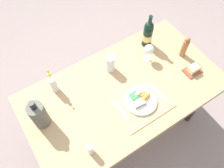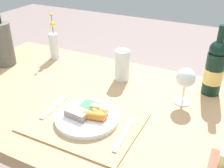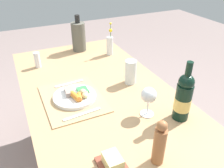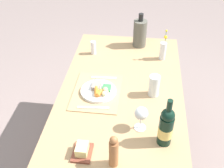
# 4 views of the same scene
# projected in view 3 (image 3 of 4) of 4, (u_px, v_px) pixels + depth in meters

# --- Properties ---
(dining_table) EXTENTS (1.48, 0.82, 0.77)m
(dining_table) POSITION_uv_depth(u_px,v_px,m) (97.00, 98.00, 1.37)
(dining_table) COLOR tan
(dining_table) RESTS_ON ground_plane
(placemat) EXTENTS (0.40, 0.31, 0.01)m
(placemat) POSITION_uv_depth(u_px,v_px,m) (73.00, 98.00, 1.24)
(placemat) COLOR tan
(placemat) RESTS_ON dining_table
(dinner_plate) EXTENTS (0.23, 0.23, 0.05)m
(dinner_plate) POSITION_uv_depth(u_px,v_px,m) (75.00, 96.00, 1.24)
(dinner_plate) COLOR white
(dinner_plate) RESTS_ON placemat
(fork) EXTENTS (0.03, 0.18, 0.00)m
(fork) POSITION_uv_depth(u_px,v_px,m) (69.00, 84.00, 1.37)
(fork) COLOR silver
(fork) RESTS_ON placemat
(knife) EXTENTS (0.03, 0.20, 0.00)m
(knife) POSITION_uv_depth(u_px,v_px,m) (82.00, 114.00, 1.12)
(knife) COLOR silver
(knife) RESTS_ON placemat
(wine_glass) EXTENTS (0.08, 0.08, 0.15)m
(wine_glass) POSITION_uv_depth(u_px,v_px,m) (149.00, 96.00, 1.08)
(wine_glass) COLOR white
(wine_glass) RESTS_ON dining_table
(wine_bottle) EXTENTS (0.08, 0.08, 0.30)m
(wine_bottle) POSITION_uv_depth(u_px,v_px,m) (183.00, 97.00, 1.05)
(wine_bottle) COLOR black
(wine_bottle) RESTS_ON dining_table
(butter_dish) EXTENTS (0.13, 0.10, 0.06)m
(butter_dish) POSITION_uv_depth(u_px,v_px,m) (113.00, 163.00, 0.85)
(butter_dish) COLOR brown
(butter_dish) RESTS_ON dining_table
(pepper_mill) EXTENTS (0.05, 0.05, 0.20)m
(pepper_mill) POSITION_uv_depth(u_px,v_px,m) (160.00, 143.00, 0.83)
(pepper_mill) COLOR #A0643A
(pepper_mill) RESTS_ON dining_table
(salt_shaker) EXTENTS (0.04, 0.04, 0.11)m
(salt_shaker) POSITION_uv_depth(u_px,v_px,m) (37.00, 60.00, 1.55)
(salt_shaker) COLOR white
(salt_shaker) RESTS_ON dining_table
(water_tumbler) EXTENTS (0.07, 0.07, 0.15)m
(water_tumbler) POSITION_uv_depth(u_px,v_px,m) (130.00, 73.00, 1.36)
(water_tumbler) COLOR silver
(water_tumbler) RESTS_ON dining_table
(cooler_bottle) EXTENTS (0.11, 0.11, 0.28)m
(cooler_bottle) POSITION_uv_depth(u_px,v_px,m) (79.00, 36.00, 1.78)
(cooler_bottle) COLOR #5A594E
(cooler_bottle) RESTS_ON dining_table
(flower_vase) EXTENTS (0.05, 0.05, 0.25)m
(flower_vase) POSITION_uv_depth(u_px,v_px,m) (110.00, 45.00, 1.72)
(flower_vase) COLOR silver
(flower_vase) RESTS_ON dining_table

